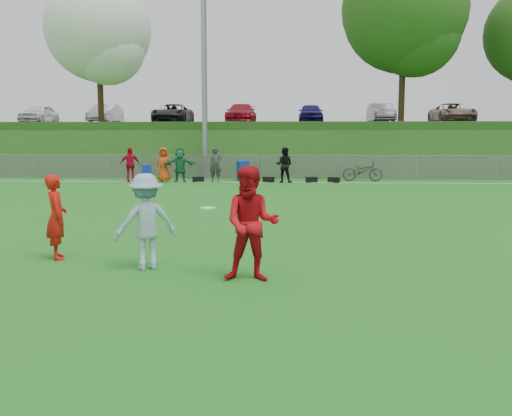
# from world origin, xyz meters

# --- Properties ---
(ground) EXTENTS (120.00, 120.00, 0.00)m
(ground) POSITION_xyz_m (0.00, 0.00, 0.00)
(ground) COLOR #236916
(ground) RESTS_ON ground
(sideline_far) EXTENTS (60.00, 0.10, 0.01)m
(sideline_far) POSITION_xyz_m (0.00, 18.00, 0.01)
(sideline_far) COLOR white
(sideline_far) RESTS_ON ground
(fence) EXTENTS (58.00, 0.06, 1.30)m
(fence) POSITION_xyz_m (0.00, 20.00, 0.65)
(fence) COLOR gray
(fence) RESTS_ON ground
(light_pole) EXTENTS (1.20, 0.40, 12.15)m
(light_pole) POSITION_xyz_m (-3.00, 20.80, 6.71)
(light_pole) COLOR gray
(light_pole) RESTS_ON ground
(berm) EXTENTS (120.00, 18.00, 3.00)m
(berm) POSITION_xyz_m (0.00, 31.00, 1.50)
(berm) COLOR #194A14
(berm) RESTS_ON ground
(parking_lot) EXTENTS (120.00, 12.00, 0.10)m
(parking_lot) POSITION_xyz_m (0.00, 33.00, 3.05)
(parking_lot) COLOR black
(parking_lot) RESTS_ON berm
(tree_white_flowering) EXTENTS (6.30, 6.30, 8.78)m
(tree_white_flowering) POSITION_xyz_m (-9.84, 24.92, 8.32)
(tree_white_flowering) COLOR black
(tree_white_flowering) RESTS_ON berm
(tree_green_near) EXTENTS (7.14, 7.14, 9.95)m
(tree_green_near) POSITION_xyz_m (8.16, 24.42, 9.03)
(tree_green_near) COLOR black
(tree_green_near) RESTS_ON berm
(car_row) EXTENTS (32.04, 5.18, 1.44)m
(car_row) POSITION_xyz_m (-1.17, 32.00, 3.82)
(car_row) COLOR white
(car_row) RESTS_ON parking_lot
(spectator_row) EXTENTS (8.59, 0.80, 1.69)m
(spectator_row) POSITION_xyz_m (-3.11, 18.00, 0.85)
(spectator_row) COLOR red
(spectator_row) RESTS_ON ground
(gear_bags) EXTENTS (7.22, 0.47, 0.26)m
(gear_bags) POSITION_xyz_m (0.95, 18.10, 0.13)
(gear_bags) COLOR black
(gear_bags) RESTS_ON ground
(player_red_left) EXTENTS (0.60, 0.68, 1.57)m
(player_red_left) POSITION_xyz_m (-2.77, 0.56, 0.79)
(player_red_left) COLOR red
(player_red_left) RESTS_ON ground
(player_red_center) EXTENTS (0.89, 0.70, 1.81)m
(player_red_center) POSITION_xyz_m (0.94, -0.83, 0.91)
(player_red_center) COLOR red
(player_red_center) RESTS_ON ground
(player_blue) EXTENTS (1.22, 1.04, 1.64)m
(player_blue) POSITION_xyz_m (-0.92, -0.15, 0.82)
(player_blue) COLOR #8EACC5
(player_blue) RESTS_ON ground
(frisbee) EXTENTS (0.25, 0.25, 0.02)m
(frisbee) POSITION_xyz_m (0.20, -0.46, 1.10)
(frisbee) COLOR white
(frisbee) RESTS_ON ground
(recycling_bin) EXTENTS (0.80, 0.80, 0.98)m
(recycling_bin) POSITION_xyz_m (-0.82, 19.00, 0.49)
(recycling_bin) COLOR navy
(recycling_bin) RESTS_ON ground
(camp_chair) EXTENTS (0.54, 0.55, 0.82)m
(camp_chair) POSITION_xyz_m (-5.45, 17.74, 0.24)
(camp_chair) COLOR #0E29A2
(camp_chair) RESTS_ON ground
(bicycle) EXTENTS (2.02, 0.91, 1.02)m
(bicycle) POSITION_xyz_m (5.15, 19.00, 0.51)
(bicycle) COLOR #2B2B2D
(bicycle) RESTS_ON ground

